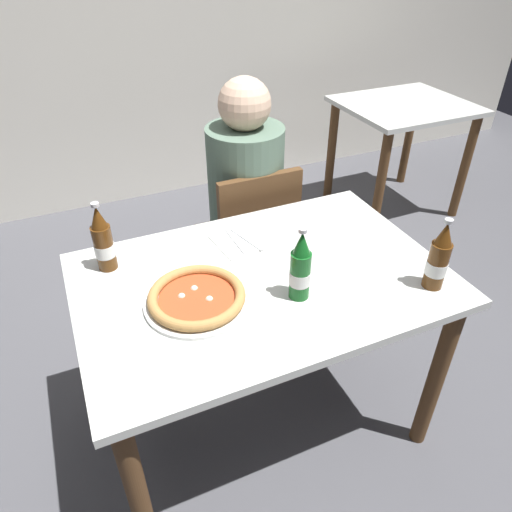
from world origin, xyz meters
The scene contains 11 objects.
ground_plane centered at (0.00, 0.00, 0.00)m, with size 8.00×8.00×0.00m, color #4C4C51.
back_wall_tiled centered at (0.00, 2.20, 1.30)m, with size 7.00×0.10×2.60m, color silver.
dining_table_main centered at (0.00, 0.00, 0.64)m, with size 1.20×0.80×0.75m.
chair_behind_table centered at (0.22, 0.61, 0.48)m, with size 0.40×0.40×0.85m.
diner_seated centered at (0.22, 0.66, 0.58)m, with size 0.34×0.34×1.21m.
dining_table_background centered at (1.59, 1.28, 0.59)m, with size 0.80×0.70×0.75m.
pizza_margherita_near centered at (-0.24, -0.04, 0.77)m, with size 0.33×0.33×0.04m.
beer_bottle_left centered at (0.06, -0.13, 0.85)m, with size 0.07×0.07×0.25m.
beer_bottle_center centered at (-0.45, 0.26, 0.85)m, with size 0.07×0.07×0.25m.
beer_bottle_right centered at (0.48, -0.26, 0.85)m, with size 0.07×0.07×0.25m.
napkin_with_cutlery centered at (0.01, 0.22, 0.75)m, with size 0.20×0.20×0.01m.
Camera 1 is at (-0.52, -1.12, 1.71)m, focal length 33.27 mm.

